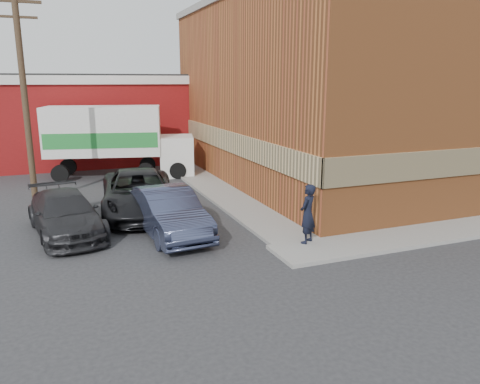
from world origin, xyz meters
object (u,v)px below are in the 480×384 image
object	(u,v)px
warehouse	(61,118)
sedan	(169,212)
brick_building	(349,91)
box_truck	(118,137)
suv_a	(139,193)
suv_b	(65,214)
utility_pole	(24,92)
man	(308,214)

from	to	relation	value
warehouse	sedan	size ratio (longest dim) A/B	3.33
brick_building	sedan	distance (m)	13.78
warehouse	box_truck	distance (m)	7.17
brick_building	suv_a	size ratio (longest dim) A/B	2.98
suv_b	warehouse	bearing A→B (deg)	79.81
brick_building	utility_pole	bearing A→B (deg)	179.98
warehouse	utility_pole	world-z (taller)	utility_pole
sedan	box_truck	distance (m)	10.98
man	utility_pole	bearing A→B (deg)	-83.61
warehouse	box_truck	bearing A→B (deg)	-67.50
utility_pole	suv_a	xyz separation A→B (m)	(3.97, -3.42, -3.90)
sedan	utility_pole	bearing A→B (deg)	120.07
brick_building	box_truck	world-z (taller)	brick_building
sedan	suv_b	xyz separation A→B (m)	(-3.32, 1.35, -0.08)
utility_pole	suv_b	bearing A→B (deg)	-77.37
brick_building	sedan	size ratio (longest dim) A/B	3.72
warehouse	suv_a	bearing A→B (deg)	-80.27
brick_building	suv_b	world-z (taller)	brick_building
brick_building	sedan	bearing A→B (deg)	-150.66
warehouse	sedan	xyz separation A→B (m)	(2.97, -17.49, -2.00)
utility_pole	warehouse	bearing A→B (deg)	82.23
warehouse	suv_a	size ratio (longest dim) A/B	2.66
sedan	warehouse	bearing A→B (deg)	95.14
utility_pole	sedan	distance (m)	8.80
suv_b	suv_a	bearing A→B (deg)	22.27
warehouse	man	world-z (taller)	warehouse
man	box_truck	distance (m)	14.29
brick_building	box_truck	size ratio (longest dim) A/B	2.24
utility_pole	sedan	bearing A→B (deg)	-55.45
man	suv_b	distance (m)	8.28
warehouse	man	bearing A→B (deg)	-71.36
suv_a	box_truck	xyz separation A→B (m)	(0.26, 7.82, 1.38)
suv_a	box_truck	bearing A→B (deg)	94.96
sedan	box_truck	world-z (taller)	box_truck
warehouse	sedan	distance (m)	17.85
suv_a	box_truck	distance (m)	7.95
suv_a	man	bearing A→B (deg)	-46.32
utility_pole	suv_b	world-z (taller)	utility_pole
man	suv_a	distance (m)	7.28
suv_a	suv_b	world-z (taller)	suv_a
brick_building	sedan	world-z (taller)	brick_building
brick_building	warehouse	bearing A→B (deg)	142.80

